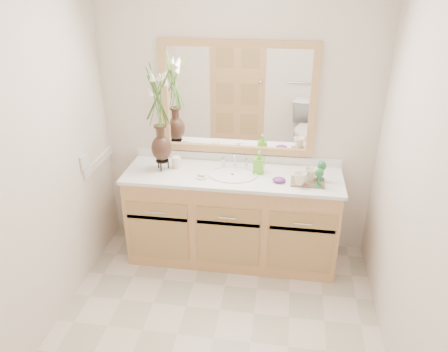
% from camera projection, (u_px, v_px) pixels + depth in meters
% --- Properties ---
extents(floor, '(2.60, 2.60, 0.00)m').
position_uv_depth(floor, '(214.00, 338.00, 3.14)').
color(floor, beige).
rests_on(floor, ground).
extents(wall_back, '(2.40, 0.02, 2.40)m').
position_uv_depth(wall_back, '(237.00, 121.00, 3.77)').
color(wall_back, white).
rests_on(wall_back, floor).
extents(wall_left, '(0.02, 2.60, 2.40)m').
position_uv_depth(wall_left, '(26.00, 178.00, 2.77)').
color(wall_left, white).
rests_on(wall_left, floor).
extents(wall_right, '(0.02, 2.60, 2.40)m').
position_uv_depth(wall_right, '(421.00, 205.00, 2.46)').
color(wall_right, white).
rests_on(wall_right, floor).
extents(vanity, '(1.80, 0.55, 0.80)m').
position_uv_depth(vanity, '(232.00, 218.00, 3.87)').
color(vanity, tan).
rests_on(vanity, floor).
extents(counter, '(1.84, 0.57, 0.03)m').
position_uv_depth(counter, '(233.00, 176.00, 3.69)').
color(counter, white).
rests_on(counter, vanity).
extents(sink, '(0.38, 0.34, 0.23)m').
position_uv_depth(sink, '(232.00, 181.00, 3.69)').
color(sink, white).
rests_on(sink, counter).
extents(mirror, '(1.32, 0.04, 0.97)m').
position_uv_depth(mirror, '(237.00, 99.00, 3.67)').
color(mirror, white).
rests_on(mirror, wall_back).
extents(switch_plate, '(0.02, 0.12, 0.12)m').
position_uv_depth(switch_plate, '(85.00, 161.00, 3.55)').
color(switch_plate, white).
rests_on(switch_plate, wall_left).
extents(flower_vase, '(0.20, 0.20, 0.82)m').
position_uv_depth(flower_vase, '(159.00, 107.00, 3.53)').
color(flower_vase, black).
rests_on(flower_vase, counter).
extents(tumbler, '(0.08, 0.08, 0.10)m').
position_uv_depth(tumbler, '(176.00, 162.00, 3.78)').
color(tumbler, '#F0E5D0').
rests_on(tumbler, counter).
extents(soap_dish, '(0.11, 0.11, 0.04)m').
position_uv_depth(soap_dish, '(202.00, 176.00, 3.62)').
color(soap_dish, '#F0E5D0').
rests_on(soap_dish, counter).
extents(soap_bottle, '(0.09, 0.09, 0.17)m').
position_uv_depth(soap_bottle, '(259.00, 163.00, 3.67)').
color(soap_bottle, '#64C42E').
rests_on(soap_bottle, counter).
extents(purple_dish, '(0.12, 0.10, 0.04)m').
position_uv_depth(purple_dish, '(279.00, 180.00, 3.54)').
color(purple_dish, '#68297B').
rests_on(purple_dish, counter).
extents(tray, '(0.27, 0.19, 0.01)m').
position_uv_depth(tray, '(307.00, 182.00, 3.53)').
color(tray, brown).
rests_on(tray, counter).
extents(mug_left, '(0.13, 0.12, 0.10)m').
position_uv_depth(mug_left, '(300.00, 178.00, 3.46)').
color(mug_left, '#F0E5D0').
rests_on(mug_left, tray).
extents(mug_right, '(0.14, 0.14, 0.11)m').
position_uv_depth(mug_right, '(311.00, 174.00, 3.53)').
color(mug_right, '#F0E5D0').
rests_on(mug_right, tray).
extents(goblet_front, '(0.07, 0.07, 0.15)m').
position_uv_depth(goblet_front, '(319.00, 174.00, 3.42)').
color(goblet_front, '#246C34').
rests_on(goblet_front, tray).
extents(goblet_back, '(0.07, 0.07, 0.16)m').
position_uv_depth(goblet_back, '(322.00, 167.00, 3.52)').
color(goblet_back, '#246C34').
rests_on(goblet_back, tray).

